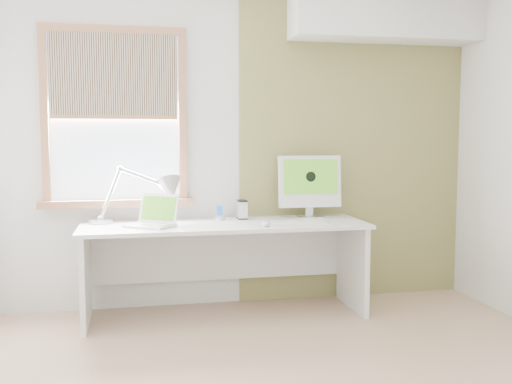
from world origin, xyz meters
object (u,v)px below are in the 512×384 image
object	(u,v)px
desk_lamp	(157,193)
laptop	(154,218)
external_drive	(242,210)
imac	(310,183)
desk	(224,247)

from	to	relation	value
desk_lamp	laptop	size ratio (longest dim) A/B	1.80
laptop	external_drive	size ratio (longest dim) A/B	2.80
external_drive	imac	bearing A→B (deg)	-2.51
laptop	external_drive	bearing A→B (deg)	18.63
desk_lamp	imac	bearing A→B (deg)	2.92
laptop	external_drive	world-z (taller)	laptop
desk_lamp	external_drive	distance (m)	0.71
external_drive	imac	distance (m)	0.60
desk	desk_lamp	bearing A→B (deg)	172.99
imac	external_drive	bearing A→B (deg)	177.49
laptop	imac	size ratio (longest dim) A/B	0.82
laptop	imac	xyz separation A→B (m)	(1.28, 0.22, 0.23)
laptop	desk	bearing A→B (deg)	9.52
desk	desk_lamp	world-z (taller)	desk_lamp
desk	laptop	size ratio (longest dim) A/B	5.12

